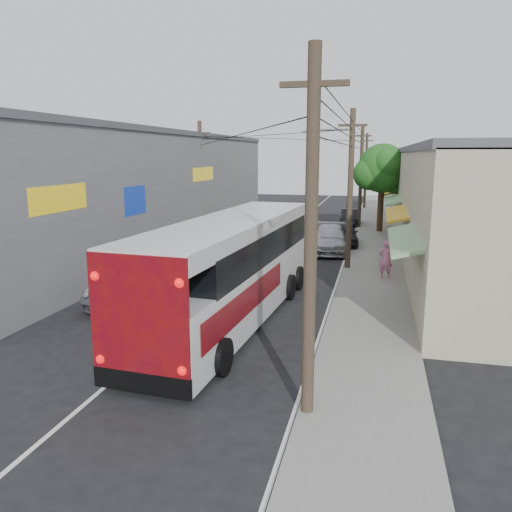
{
  "coord_description": "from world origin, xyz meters",
  "views": [
    {
      "loc": [
        6.52,
        -12.38,
        5.83
      ],
      "look_at": [
        1.56,
        8.1,
        1.51
      ],
      "focal_mm": 35.0,
      "sensor_mm": 36.0,
      "label": 1
    }
  ],
  "objects_px": {
    "parked_car_mid": "(343,233)",
    "parked_car_far": "(350,217)",
    "pedestrian_near": "(385,259)",
    "jeepney": "(137,284)",
    "parked_suv": "(330,239)",
    "pedestrian_far": "(394,242)",
    "coach_bus": "(233,268)"
  },
  "relations": [
    {
      "from": "parked_suv",
      "to": "parked_car_far",
      "type": "bearing_deg",
      "value": 83.52
    },
    {
      "from": "jeepney",
      "to": "pedestrian_near",
      "type": "height_order",
      "value": "pedestrian_near"
    },
    {
      "from": "jeepney",
      "to": "pedestrian_far",
      "type": "bearing_deg",
      "value": 55.6
    },
    {
      "from": "coach_bus",
      "to": "pedestrian_far",
      "type": "relative_size",
      "value": 8.8
    },
    {
      "from": "coach_bus",
      "to": "pedestrian_near",
      "type": "distance_m",
      "value": 8.88
    },
    {
      "from": "coach_bus",
      "to": "pedestrian_far",
      "type": "xyz_separation_m",
      "value": [
        5.9,
        13.06,
        -1.04
      ]
    },
    {
      "from": "pedestrian_far",
      "to": "parked_car_far",
      "type": "bearing_deg",
      "value": -45.72
    },
    {
      "from": "parked_car_mid",
      "to": "jeepney",
      "type": "bearing_deg",
      "value": -120.87
    },
    {
      "from": "coach_bus",
      "to": "jeepney",
      "type": "xyz_separation_m",
      "value": [
        -4.34,
        1.15,
        -1.17
      ]
    },
    {
      "from": "parked_suv",
      "to": "pedestrian_far",
      "type": "bearing_deg",
      "value": -12.13
    },
    {
      "from": "parked_suv",
      "to": "parked_car_mid",
      "type": "xyz_separation_m",
      "value": [
        0.66,
        2.28,
        -0.0
      ]
    },
    {
      "from": "coach_bus",
      "to": "parked_car_mid",
      "type": "relative_size",
      "value": 2.81
    },
    {
      "from": "jeepney",
      "to": "parked_suv",
      "type": "distance_m",
      "value": 14.04
    },
    {
      "from": "coach_bus",
      "to": "parked_suv",
      "type": "bearing_deg",
      "value": 85.11
    },
    {
      "from": "parked_car_far",
      "to": "pedestrian_far",
      "type": "height_order",
      "value": "pedestrian_far"
    },
    {
      "from": "pedestrian_near",
      "to": "pedestrian_far",
      "type": "height_order",
      "value": "pedestrian_near"
    },
    {
      "from": "parked_car_far",
      "to": "pedestrian_far",
      "type": "relative_size",
      "value": 2.75
    },
    {
      "from": "jeepney",
      "to": "parked_car_far",
      "type": "height_order",
      "value": "jeepney"
    },
    {
      "from": "parked_car_mid",
      "to": "coach_bus",
      "type": "bearing_deg",
      "value": -105.01
    },
    {
      "from": "jeepney",
      "to": "parked_suv",
      "type": "relative_size",
      "value": 0.97
    },
    {
      "from": "coach_bus",
      "to": "pedestrian_near",
      "type": "bearing_deg",
      "value": 56.85
    },
    {
      "from": "coach_bus",
      "to": "pedestrian_far",
      "type": "height_order",
      "value": "coach_bus"
    },
    {
      "from": "pedestrian_far",
      "to": "parked_car_mid",
      "type": "bearing_deg",
      "value": -12.42
    },
    {
      "from": "parked_suv",
      "to": "parked_car_far",
      "type": "distance_m",
      "value": 11.97
    },
    {
      "from": "parked_car_mid",
      "to": "pedestrian_far",
      "type": "height_order",
      "value": "pedestrian_far"
    },
    {
      "from": "parked_car_mid",
      "to": "parked_car_far",
      "type": "relative_size",
      "value": 1.14
    },
    {
      "from": "coach_bus",
      "to": "parked_suv",
      "type": "relative_size",
      "value": 2.39
    },
    {
      "from": "pedestrian_far",
      "to": "jeepney",
      "type": "bearing_deg",
      "value": 79.22
    },
    {
      "from": "parked_suv",
      "to": "pedestrian_near",
      "type": "height_order",
      "value": "pedestrian_near"
    },
    {
      "from": "parked_car_mid",
      "to": "pedestrian_near",
      "type": "bearing_deg",
      "value": -79.01
    },
    {
      "from": "pedestrian_near",
      "to": "pedestrian_far",
      "type": "distance_m",
      "value": 6.05
    },
    {
      "from": "parked_car_far",
      "to": "pedestrian_far",
      "type": "xyz_separation_m",
      "value": [
        3.2,
        -12.5,
        0.19
      ]
    }
  ]
}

